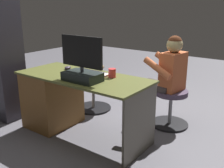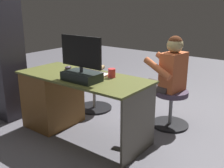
{
  "view_description": "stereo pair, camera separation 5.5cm",
  "coord_description": "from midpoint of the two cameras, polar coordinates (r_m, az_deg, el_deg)",
  "views": [
    {
      "loc": [
        -1.94,
        2.47,
        1.48
      ],
      "look_at": [
        -0.16,
        0.05,
        0.57
      ],
      "focal_mm": 42.76,
      "sensor_mm": 36.0,
      "label": 1
    },
    {
      "loc": [
        -1.98,
        2.44,
        1.48
      ],
      "look_at": [
        -0.16,
        0.05,
        0.57
      ],
      "focal_mm": 42.76,
      "sensor_mm": 36.0,
      "label": 2
    }
  ],
  "objects": [
    {
      "name": "notebook_binder",
      "position": [
        2.87,
        -4.33,
        1.66
      ],
      "size": [
        0.24,
        0.32,
        0.02
      ],
      "primitive_type": "cube",
      "rotation": [
        0.0,
        0.0,
        0.08
      ],
      "color": "beige",
      "rests_on": "desk"
    },
    {
      "name": "tv_remote",
      "position": [
        2.95,
        -8.67,
        1.86
      ],
      "size": [
        0.08,
        0.16,
        0.02
      ],
      "primitive_type": "cube",
      "rotation": [
        0.0,
        0.0,
        0.29
      ],
      "color": "black",
      "rests_on": "desk"
    },
    {
      "name": "computer_mouse",
      "position": [
        3.27,
        -9.91,
        3.44
      ],
      "size": [
        0.06,
        0.1,
        0.04
      ],
      "primitive_type": "ellipsoid",
      "color": "#2B2031",
      "rests_on": "desk"
    },
    {
      "name": "cup",
      "position": [
        2.86,
        -0.53,
        2.36
      ],
      "size": [
        0.08,
        0.08,
        0.1
      ],
      "primitive_type": "cylinder",
      "color": "red",
      "rests_on": "desk"
    },
    {
      "name": "visitor_chair",
      "position": [
        3.39,
        11.96,
        -4.27
      ],
      "size": [
        0.47,
        0.47,
        0.46
      ],
      "color": "black",
      "rests_on": "ground_plane"
    },
    {
      "name": "person",
      "position": [
        3.3,
        10.96,
        2.32
      ],
      "size": [
        0.55,
        0.52,
        1.12
      ],
      "color": "#D0673B",
      "rests_on": "ground_plane"
    },
    {
      "name": "equipment_rack",
      "position": [
        3.73,
        -22.7,
        4.93
      ],
      "size": [
        0.44,
        0.36,
        1.58
      ],
      "primitive_type": "cube",
      "color": "#2F2D37",
      "rests_on": "ground_plane"
    },
    {
      "name": "office_chair_teddy",
      "position": [
        3.84,
        -4.41,
        -1.61
      ],
      "size": [
        0.5,
        0.5,
        0.46
      ],
      "color": "black",
      "rests_on": "ground_plane"
    },
    {
      "name": "keyboard",
      "position": [
        3.07,
        -5.53,
        2.6
      ],
      "size": [
        0.42,
        0.14,
        0.02
      ],
      "primitive_type": "cube",
      "color": "black",
      "rests_on": "desk"
    },
    {
      "name": "desk",
      "position": [
        3.33,
        -11.88,
        -2.74
      ],
      "size": [
        1.54,
        0.67,
        0.71
      ],
      "color": "brown",
      "rests_on": "ground_plane"
    },
    {
      "name": "monitor",
      "position": [
        2.73,
        -6.99,
        3.38
      ],
      "size": [
        0.52,
        0.24,
        0.46
      ],
      "color": "black",
      "rests_on": "desk"
    },
    {
      "name": "ground_plane",
      "position": [
        3.47,
        -2.04,
        -8.33
      ],
      "size": [
        10.0,
        10.0,
        0.0
      ],
      "primitive_type": "plane",
      "color": "#5D5B63"
    },
    {
      "name": "teddy_bear",
      "position": [
        3.75,
        -4.41,
        3.6
      ],
      "size": [
        0.25,
        0.25,
        0.35
      ],
      "color": "#D7B37E",
      "rests_on": "office_chair_teddy"
    }
  ]
}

